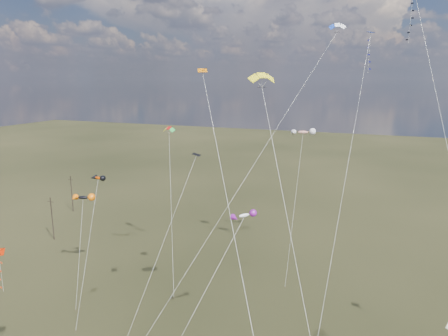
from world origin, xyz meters
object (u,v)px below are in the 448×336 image
(novelty_black_orange, at_px, (83,198))
(utility_pole_near, at_px, (52,218))
(diamond_black_high, at_px, (417,38))
(parafoil_yellow, at_px, (263,77))
(utility_pole_far, at_px, (72,193))

(novelty_black_orange, bearing_deg, utility_pole_near, 148.80)
(utility_pole_near, height_order, diamond_black_high, diamond_black_high)
(diamond_black_high, relative_size, parafoil_yellow, 1.30)
(diamond_black_high, distance_m, parafoil_yellow, 18.22)
(utility_pole_near, bearing_deg, diamond_black_high, -5.96)
(diamond_black_high, height_order, novelty_black_orange, diamond_black_high)
(diamond_black_high, bearing_deg, utility_pole_near, 174.04)
(parafoil_yellow, bearing_deg, diamond_black_high, 45.31)
(parafoil_yellow, distance_m, novelty_black_orange, 33.92)
(utility_pole_far, bearing_deg, diamond_black_high, -17.12)
(utility_pole_far, height_order, diamond_black_high, diamond_black_high)
(diamond_black_high, xyz_separation_m, novelty_black_orange, (-40.81, -3.66, -20.33))
(utility_pole_far, distance_m, diamond_black_high, 73.43)
(utility_pole_far, height_order, parafoil_yellow, parafoil_yellow)
(diamond_black_high, bearing_deg, parafoil_yellow, -134.69)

